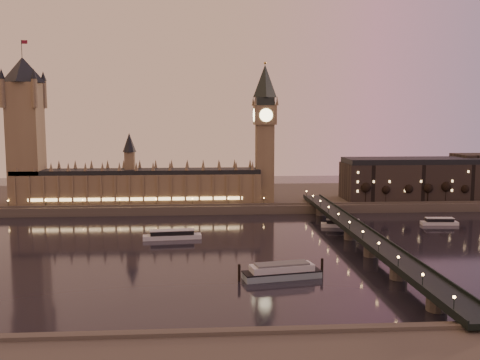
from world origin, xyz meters
name	(u,v)px	position (x,y,z in m)	size (l,w,h in m)	color
ground	(188,250)	(0.00, 0.00, 0.00)	(700.00, 700.00, 0.00)	black
far_embankment	(230,197)	(30.00, 165.00, 3.00)	(560.00, 130.00, 6.00)	#423D35
palace_of_westminster	(138,182)	(-40.12, 120.99, 21.71)	(180.00, 26.62, 52.00)	brown
victoria_tower	(25,122)	(-120.00, 121.00, 65.79)	(31.68, 31.68, 118.00)	brown
big_ben	(265,125)	(53.99, 120.99, 63.95)	(17.68, 17.68, 104.00)	brown
westminster_bridge	(360,237)	(91.61, 0.00, 5.52)	(13.20, 260.00, 15.30)	black
city_block	(441,177)	(194.94, 130.93, 22.24)	(155.00, 45.00, 34.00)	black
bare_tree_0	(368,190)	(129.76, 109.00, 15.82)	(6.46, 6.46, 13.14)	black
bare_tree_1	(387,190)	(144.67, 109.00, 15.82)	(6.46, 6.46, 13.14)	black
bare_tree_2	(407,190)	(159.59, 109.00, 15.82)	(6.46, 6.46, 13.14)	black
bare_tree_3	(426,189)	(174.50, 109.00, 15.82)	(6.46, 6.46, 13.14)	black
bare_tree_4	(446,189)	(189.42, 109.00, 15.82)	(6.46, 6.46, 13.14)	black
bare_tree_5	(465,189)	(204.33, 109.00, 15.82)	(6.46, 6.46, 13.14)	black
cruise_boat_a	(172,235)	(-10.01, 26.51, 2.34)	(33.79, 10.45, 5.32)	silver
cruise_boat_b	(343,224)	(96.44, 52.82, 2.22)	(28.13, 11.95, 5.04)	silver
cruise_boat_c	(439,222)	(160.96, 55.65, 2.06)	(23.84, 8.13, 4.68)	silver
moored_barge	(282,271)	(41.85, -52.40, 3.03)	(38.56, 15.62, 7.19)	#7E96A0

